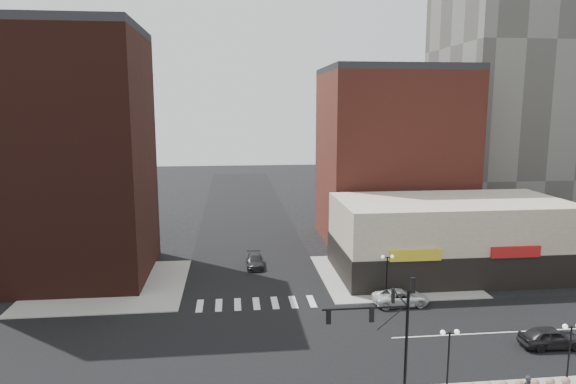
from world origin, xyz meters
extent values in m
plane|color=black|center=(0.00, 0.00, 0.00)|extent=(240.00, 240.00, 0.00)
cube|color=black|center=(0.00, 0.00, 0.01)|extent=(200.00, 14.00, 0.02)
cube|color=black|center=(0.00, 0.00, 0.01)|extent=(14.00, 200.00, 0.02)
cube|color=gray|center=(-14.50, 14.50, 0.06)|extent=(15.00, 15.00, 0.12)
cube|color=gray|center=(14.50, 14.50, 0.06)|extent=(15.00, 15.00, 0.12)
cube|color=#341510|center=(-19.00, 18.50, 12.50)|extent=(16.00, 15.00, 25.00)
cube|color=#341510|center=(-32.00, 34.00, 6.00)|extent=(20.00, 18.00, 12.00)
cube|color=maroon|center=(19.00, 29.50, 11.00)|extent=(18.00, 15.00, 22.00)
cube|color=beige|center=(21.00, 15.00, 4.00)|extent=(24.00, 12.00, 8.00)
cube|color=black|center=(21.00, 15.00, 1.70)|extent=(24.20, 12.20, 3.40)
cylinder|color=black|center=(8.20, -8.20, 3.50)|extent=(0.18, 0.18, 7.00)
cylinder|color=black|center=(5.60, -8.20, 6.00)|extent=(5.20, 0.11, 0.11)
cylinder|color=black|center=(7.20, -8.20, 5.30)|extent=(1.72, 0.06, 1.46)
cylinder|color=black|center=(8.20, -6.70, 6.00)|extent=(0.11, 3.00, 0.11)
cube|color=black|center=(3.40, -8.20, 5.60)|extent=(0.28, 0.18, 0.95)
sphere|color=red|center=(3.40, -8.20, 5.90)|extent=(0.16, 0.16, 0.16)
cube|color=black|center=(6.00, -8.20, 5.60)|extent=(0.28, 0.18, 0.95)
sphere|color=red|center=(6.00, -8.20, 5.90)|extent=(0.16, 0.16, 0.16)
cube|color=black|center=(8.20, -5.40, 5.60)|extent=(0.18, 0.28, 0.95)
sphere|color=red|center=(8.20, -5.40, 5.90)|extent=(0.16, 0.16, 0.16)
cube|color=black|center=(8.45, -8.20, 7.30)|extent=(0.28, 0.18, 0.95)
sphere|color=red|center=(8.45, -8.20, 7.60)|extent=(0.16, 0.16, 0.16)
cylinder|color=black|center=(11.00, -8.00, 2.12)|extent=(0.11, 0.11, 4.00)
cylinder|color=black|center=(11.00, -8.00, 4.02)|extent=(0.90, 0.06, 0.06)
sphere|color=white|center=(10.55, -8.00, 4.12)|extent=(0.32, 0.32, 0.32)
sphere|color=white|center=(11.45, -8.00, 4.12)|extent=(0.32, 0.32, 0.32)
cylinder|color=black|center=(19.00, -8.00, 2.12)|extent=(0.11, 0.11, 4.00)
cylinder|color=black|center=(19.00, -8.00, 4.02)|extent=(0.90, 0.06, 0.06)
sphere|color=white|center=(18.55, -8.00, 4.12)|extent=(0.32, 0.32, 0.32)
cylinder|color=black|center=(12.00, 8.00, 2.12)|extent=(0.11, 0.11, 4.00)
cylinder|color=black|center=(12.00, 8.00, 4.02)|extent=(0.90, 0.06, 0.06)
sphere|color=white|center=(11.55, 8.00, 4.12)|extent=(0.32, 0.32, 0.32)
sphere|color=white|center=(12.45, 8.00, 4.12)|extent=(0.32, 0.32, 0.32)
sphere|color=#8B6D60|center=(15.80, -8.00, 0.40)|extent=(0.55, 0.55, 0.55)
sphere|color=#8B6D60|center=(16.85, -8.00, 0.40)|extent=(0.55, 0.55, 0.55)
sphere|color=#8B6D60|center=(17.90, -8.00, 0.40)|extent=(0.55, 0.55, 0.55)
sphere|color=#8B6D60|center=(18.95, -8.00, 0.40)|extent=(0.55, 0.55, 0.55)
imported|color=silver|center=(12.89, 6.50, 0.71)|extent=(5.17, 2.55, 1.41)
imported|color=black|center=(21.32, -2.76, 0.79)|extent=(4.67, 1.98, 1.58)
imported|color=black|center=(0.27, 19.15, 0.66)|extent=(1.87, 4.57, 1.33)
camera|label=1|loc=(-2.08, -36.26, 17.77)|focal=32.00mm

